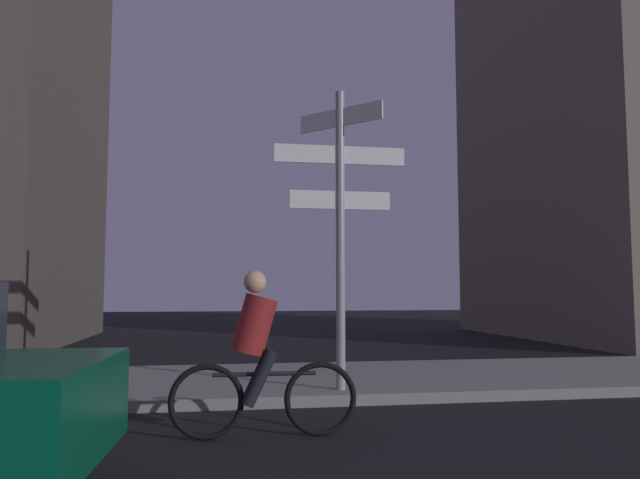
% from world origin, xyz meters
% --- Properties ---
extents(sidewalk_kerb, '(40.00, 3.39, 0.14)m').
position_xyz_m(sidewalk_kerb, '(0.00, 7.20, 0.07)').
color(sidewalk_kerb, gray).
rests_on(sidewalk_kerb, ground_plane).
extents(signpost, '(1.76, 0.94, 3.93)m').
position_xyz_m(signpost, '(0.84, 5.90, 2.49)').
color(signpost, gray).
rests_on(signpost, sidewalk_kerb).
extents(cyclist, '(1.82, 0.32, 1.61)m').
position_xyz_m(cyclist, '(-0.34, 4.07, 0.75)').
color(cyclist, black).
rests_on(cyclist, ground_plane).
extents(building_right_block, '(8.38, 9.66, 20.50)m').
position_xyz_m(building_right_block, '(12.31, 14.77, 10.25)').
color(building_right_block, '#6B6056').
rests_on(building_right_block, ground_plane).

